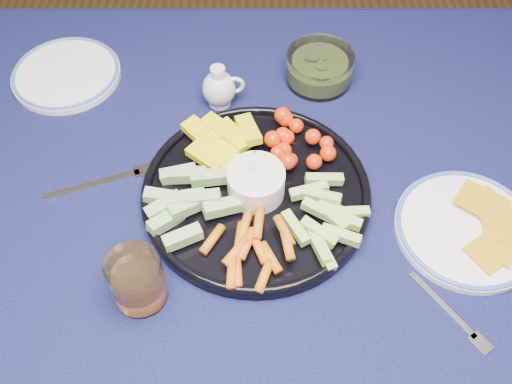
{
  "coord_description": "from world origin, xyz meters",
  "views": [
    {
      "loc": [
        0.02,
        -0.47,
        1.48
      ],
      "look_at": [
        0.02,
        0.05,
        0.76
      ],
      "focal_mm": 40.0,
      "sensor_mm": 36.0,
      "label": 1
    }
  ],
  "objects_px": {
    "dining_table": "(245,252)",
    "pickle_bowl": "(319,69)",
    "crudite_platter": "(254,191)",
    "side_plate_extra": "(66,74)",
    "cheese_plate": "(467,227)",
    "juice_tumbler": "(138,282)",
    "creamer_pitcher": "(219,88)"
  },
  "relations": [
    {
      "from": "creamer_pitcher",
      "to": "juice_tumbler",
      "type": "height_order",
      "value": "juice_tumbler"
    },
    {
      "from": "crudite_platter",
      "to": "side_plate_extra",
      "type": "relative_size",
      "value": 1.79
    },
    {
      "from": "crudite_platter",
      "to": "creamer_pitcher",
      "type": "height_order",
      "value": "crudite_platter"
    },
    {
      "from": "pickle_bowl",
      "to": "dining_table",
      "type": "bearing_deg",
      "value": -112.8
    },
    {
      "from": "dining_table",
      "to": "pickle_bowl",
      "type": "height_order",
      "value": "pickle_bowl"
    },
    {
      "from": "pickle_bowl",
      "to": "creamer_pitcher",
      "type": "bearing_deg",
      "value": -161.36
    },
    {
      "from": "pickle_bowl",
      "to": "juice_tumbler",
      "type": "bearing_deg",
      "value": -122.28
    },
    {
      "from": "dining_table",
      "to": "crudite_platter",
      "type": "xyz_separation_m",
      "value": [
        0.02,
        0.05,
        0.11
      ]
    },
    {
      "from": "pickle_bowl",
      "to": "cheese_plate",
      "type": "distance_m",
      "value": 0.39
    },
    {
      "from": "crudite_platter",
      "to": "cheese_plate",
      "type": "xyz_separation_m",
      "value": [
        0.32,
        -0.06,
        -0.01
      ]
    },
    {
      "from": "dining_table",
      "to": "side_plate_extra",
      "type": "bearing_deg",
      "value": 135.8
    },
    {
      "from": "juice_tumbler",
      "to": "side_plate_extra",
      "type": "distance_m",
      "value": 0.49
    },
    {
      "from": "dining_table",
      "to": "juice_tumbler",
      "type": "height_order",
      "value": "juice_tumbler"
    },
    {
      "from": "crudite_platter",
      "to": "pickle_bowl",
      "type": "height_order",
      "value": "crudite_platter"
    },
    {
      "from": "cheese_plate",
      "to": "pickle_bowl",
      "type": "bearing_deg",
      "value": 121.04
    },
    {
      "from": "pickle_bowl",
      "to": "crudite_platter",
      "type": "bearing_deg",
      "value": -113.55
    },
    {
      "from": "juice_tumbler",
      "to": "side_plate_extra",
      "type": "bearing_deg",
      "value": 113.29
    },
    {
      "from": "pickle_bowl",
      "to": "side_plate_extra",
      "type": "relative_size",
      "value": 0.61
    },
    {
      "from": "dining_table",
      "to": "pickle_bowl",
      "type": "relative_size",
      "value": 13.63
    },
    {
      "from": "cheese_plate",
      "to": "side_plate_extra",
      "type": "xyz_separation_m",
      "value": [
        -0.67,
        0.34,
        -0.0
      ]
    },
    {
      "from": "pickle_bowl",
      "to": "juice_tumbler",
      "type": "xyz_separation_m",
      "value": [
        -0.28,
        -0.44,
        0.01
      ]
    },
    {
      "from": "side_plate_extra",
      "to": "cheese_plate",
      "type": "bearing_deg",
      "value": -26.96
    },
    {
      "from": "side_plate_extra",
      "to": "crudite_platter",
      "type": "bearing_deg",
      "value": -38.49
    },
    {
      "from": "cheese_plate",
      "to": "juice_tumbler",
      "type": "height_order",
      "value": "juice_tumbler"
    },
    {
      "from": "juice_tumbler",
      "to": "cheese_plate",
      "type": "bearing_deg",
      "value": 12.3
    },
    {
      "from": "crudite_platter",
      "to": "juice_tumbler",
      "type": "bearing_deg",
      "value": -133.58
    },
    {
      "from": "crudite_platter",
      "to": "cheese_plate",
      "type": "bearing_deg",
      "value": -11.03
    },
    {
      "from": "crudite_platter",
      "to": "creamer_pitcher",
      "type": "relative_size",
      "value": 4.39
    },
    {
      "from": "dining_table",
      "to": "cheese_plate",
      "type": "xyz_separation_m",
      "value": [
        0.34,
        -0.02,
        0.1
      ]
    },
    {
      "from": "side_plate_extra",
      "to": "juice_tumbler",
      "type": "bearing_deg",
      "value": -66.71
    },
    {
      "from": "crudite_platter",
      "to": "pickle_bowl",
      "type": "relative_size",
      "value": 2.93
    },
    {
      "from": "side_plate_extra",
      "to": "dining_table",
      "type": "bearing_deg",
      "value": -44.2
    }
  ]
}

